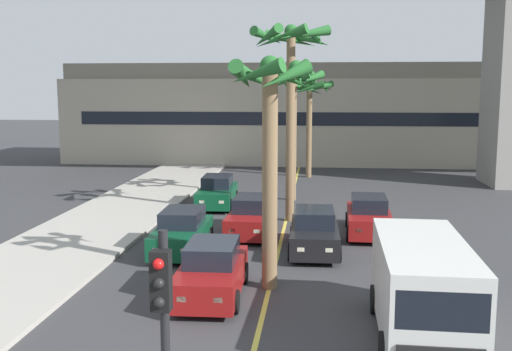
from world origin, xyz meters
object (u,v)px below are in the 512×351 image
at_px(delivery_van, 422,287).
at_px(palm_tree_near_median, 293,90).
at_px(car_queue_front, 217,193).
at_px(car_queue_second, 369,217).
at_px(traffic_light_median_near, 164,347).
at_px(car_queue_third, 212,272).
at_px(car_queue_sixth, 314,232).
at_px(car_queue_fifth, 252,217).
at_px(car_queue_fourth, 182,233).
at_px(palm_tree_mid_median, 270,118).
at_px(palm_tree_far_median, 310,98).
at_px(palm_tree_farthest_median, 291,62).

relative_size(delivery_van, palm_tree_near_median, 0.76).
height_order(car_queue_front, car_queue_second, same).
distance_m(car_queue_second, traffic_light_median_near, 17.98).
height_order(car_queue_third, car_queue_sixth, same).
height_order(car_queue_third, car_queue_fifth, same).
height_order(car_queue_sixth, palm_tree_near_median, palm_tree_near_median).
bearing_deg(delivery_van, traffic_light_median_near, -122.18).
height_order(car_queue_fourth, palm_tree_mid_median, palm_tree_mid_median).
xyz_separation_m(car_queue_fifth, delivery_van, (5.15, -9.93, 0.57)).
height_order(palm_tree_near_median, palm_tree_mid_median, palm_tree_near_median).
relative_size(car_queue_second, palm_tree_near_median, 0.60).
relative_size(car_queue_third, car_queue_fifth, 1.00).
bearing_deg(palm_tree_near_median, palm_tree_mid_median, -90.26).
bearing_deg(delivery_van, car_queue_fourth, 136.50).
height_order(car_queue_second, car_queue_fifth, same).
bearing_deg(palm_tree_near_median, delivery_van, -77.91).
xyz_separation_m(car_queue_fourth, car_queue_sixth, (4.80, 0.52, 0.00)).
bearing_deg(car_queue_front, car_queue_third, -81.11).
distance_m(car_queue_sixth, palm_tree_far_median, 19.34).
bearing_deg(car_queue_second, palm_tree_near_median, 114.98).
bearing_deg(palm_tree_near_median, palm_tree_far_median, 85.04).
bearing_deg(palm_tree_far_median, car_queue_sixth, -88.51).
distance_m(car_queue_front, car_queue_sixth, 9.42).
bearing_deg(palm_tree_far_median, palm_tree_near_median, -94.96).
xyz_separation_m(car_queue_front, palm_tree_far_median, (4.45, 10.75, 4.61)).
bearing_deg(delivery_van, car_queue_fifth, 117.39).
relative_size(palm_tree_near_median, palm_tree_mid_median, 1.01).
bearing_deg(palm_tree_farthest_median, traffic_light_median_near, -91.98).
bearing_deg(traffic_light_median_near, palm_tree_farthest_median, 88.02).
bearing_deg(palm_tree_far_median, traffic_light_median_near, -92.27).
bearing_deg(traffic_light_median_near, palm_tree_mid_median, 87.15).
bearing_deg(car_queue_fifth, palm_tree_mid_median, -79.08).
xyz_separation_m(car_queue_fifth, palm_tree_far_median, (2.07, 16.38, 4.61)).
distance_m(car_queue_third, palm_tree_far_median, 24.40).
relative_size(car_queue_sixth, palm_tree_mid_median, 0.60).
bearing_deg(car_queue_fourth, palm_tree_near_median, 71.66).
xyz_separation_m(car_queue_third, palm_tree_farthest_median, (1.76, 10.17, 6.34)).
distance_m(car_queue_front, palm_tree_mid_median, 13.46).
xyz_separation_m(car_queue_front, palm_tree_farthest_median, (3.81, -2.92, 6.34)).
relative_size(palm_tree_mid_median, palm_tree_far_median, 1.05).
height_order(delivery_van, palm_tree_mid_median, palm_tree_mid_median).
height_order(car_queue_front, car_queue_fourth, same).
height_order(car_queue_fifth, palm_tree_far_median, palm_tree_far_median).
bearing_deg(palm_tree_far_median, delivery_van, -83.34).
distance_m(car_queue_second, delivery_van, 10.46).
xyz_separation_m(car_queue_fourth, palm_tree_farthest_median, (3.67, 5.63, 6.34)).
bearing_deg(traffic_light_median_near, car_queue_third, 96.57).
bearing_deg(car_queue_fifth, car_queue_fourth, -127.44).
height_order(traffic_light_median_near, palm_tree_mid_median, palm_tree_mid_median).
relative_size(car_queue_second, palm_tree_far_median, 0.63).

